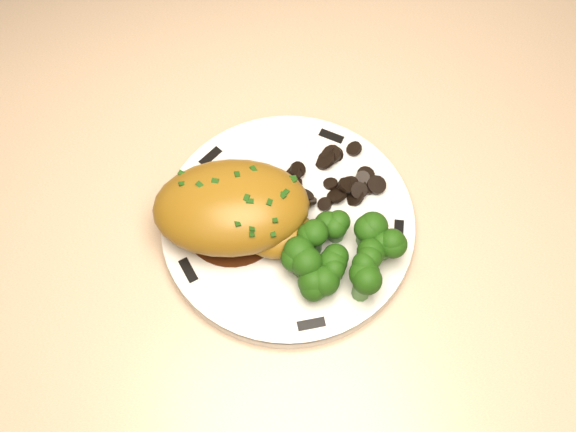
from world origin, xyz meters
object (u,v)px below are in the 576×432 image
object	(u,v)px
chicken_breast	(237,210)
counter	(74,365)
broccoli_florets	(343,255)
plate	(288,225)

from	to	relation	value
chicken_breast	counter	bearing A→B (deg)	179.14
broccoli_florets	chicken_breast	bearing A→B (deg)	140.68
counter	plate	distance (m)	0.55
broccoli_florets	counter	bearing A→B (deg)	159.30
chicken_breast	broccoli_florets	world-z (taller)	chicken_breast
plate	broccoli_florets	xyz separation A→B (m)	(0.04, -0.06, 0.03)
plate	chicken_breast	xyz separation A→B (m)	(-0.05, 0.01, 0.04)
counter	plate	size ratio (longest dim) A/B	8.35
plate	broccoli_florets	world-z (taller)	broccoli_florets
counter	chicken_breast	bearing A→B (deg)	-13.65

